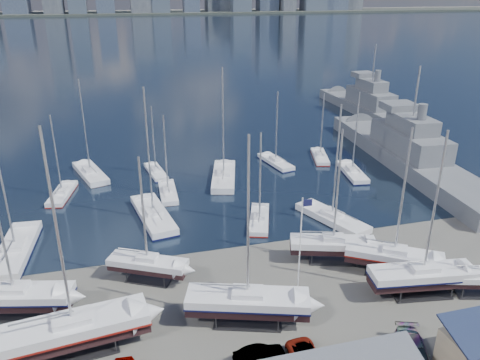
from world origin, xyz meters
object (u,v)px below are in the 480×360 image
object	(u,v)px
sailboat_cradle_0	(15,297)
naval_ship_west	(369,108)
naval_ship_east	(407,156)
flagpole	(301,245)

from	to	relation	value
sailboat_cradle_0	naval_ship_west	size ratio (longest dim) A/B	0.40
sailboat_cradle_0	naval_ship_east	distance (m)	62.64
sailboat_cradle_0	naval_ship_west	xyz separation A→B (m)	(68.36, 58.62, -0.43)
naval_ship_east	naval_ship_west	xyz separation A→B (m)	(11.27, 32.85, 0.00)
naval_ship_east	sailboat_cradle_0	bearing A→B (deg)	118.26
sailboat_cradle_0	flagpole	size ratio (longest dim) A/B	1.50
naval_ship_east	naval_ship_west	distance (m)	34.73
sailboat_cradle_0	naval_ship_east	xyz separation A→B (m)	(57.09, 25.78, -0.43)
naval_ship_west	flagpole	world-z (taller)	naval_ship_west
sailboat_cradle_0	naval_ship_west	bearing A→B (deg)	54.52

